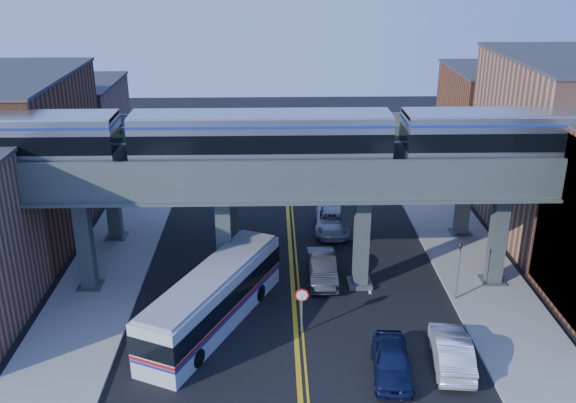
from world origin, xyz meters
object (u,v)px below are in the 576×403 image
object	(u,v)px
car_lane_c	(332,221)
transit_train	(261,139)
car_lane_a	(392,361)
transit_bus	(213,299)
traffic_signal	(458,265)
stop_sign	(302,303)
car_parked_curb	(451,350)
car_lane_d	(328,169)
car_lane_b	(322,268)

from	to	relation	value
car_lane_c	transit_train	bearing A→B (deg)	-116.19
car_lane_a	transit_bus	bearing A→B (deg)	157.18
car_lane_a	car_lane_c	distance (m)	16.79
traffic_signal	stop_sign	bearing A→B (deg)	-161.37
car_lane_a	car_parked_curb	distance (m)	3.10
transit_bus	car_lane_c	bearing A→B (deg)	-6.59
stop_sign	car_lane_d	distance (m)	24.21
car_lane_a	car_parked_curb	size ratio (longest dim) A/B	0.92
car_lane_a	car_lane_d	xyz separation A→B (m)	(-0.66, 27.64, 0.17)
transit_bus	car_lane_c	xyz separation A→B (m)	(7.43, 12.06, -0.79)
traffic_signal	car_lane_c	world-z (taller)	traffic_signal
transit_train	stop_sign	distance (m)	9.14
transit_train	car_lane_b	world-z (taller)	transit_train
transit_train	stop_sign	size ratio (longest dim) A/B	16.64
stop_sign	transit_bus	distance (m)	4.76
transit_train	car_lane_a	distance (m)	13.52
transit_bus	car_lane_d	world-z (taller)	transit_bus
car_lane_c	car_lane_b	bearing A→B (deg)	-95.18
traffic_signal	car_lane_d	distance (m)	21.71
car_lane_b	traffic_signal	bearing A→B (deg)	-20.40
transit_bus	car_parked_curb	xyz separation A→B (m)	(11.73, -3.94, -0.71)
traffic_signal	car_lane_b	distance (m)	8.04
car_lane_b	car_lane_d	size ratio (longest dim) A/B	0.74
car_lane_a	car_lane_d	bearing A→B (deg)	96.76
traffic_signal	car_parked_curb	bearing A→B (deg)	-107.01
car_lane_b	stop_sign	bearing A→B (deg)	-104.73
traffic_signal	transit_bus	xyz separation A→B (m)	(-13.55, -2.01, -0.79)
transit_train	car_parked_curb	distance (m)	14.69
car_lane_a	car_lane_d	distance (m)	27.65
transit_train	car_lane_d	xyz separation A→B (m)	(5.46, 18.96, -8.20)
stop_sign	car_lane_b	distance (m)	6.01
stop_sign	car_lane_c	world-z (taller)	stop_sign
car_lane_d	car_lane_b	bearing A→B (deg)	-103.14
transit_bus	car_lane_b	xyz separation A→B (m)	(6.15, 4.75, -0.73)
car_lane_a	car_lane_b	world-z (taller)	car_lane_b
stop_sign	car_lane_a	distance (m)	5.58
transit_train	car_lane_d	size ratio (longest dim) A/B	6.85
transit_train	car_lane_b	bearing A→B (deg)	11.79
stop_sign	car_lane_c	distance (m)	13.39
traffic_signal	transit_bus	distance (m)	13.72
transit_train	car_lane_d	distance (m)	21.36
stop_sign	transit_train	bearing A→B (deg)	112.27
car_lane_b	car_parked_curb	distance (m)	10.33
transit_bus	transit_train	bearing A→B (deg)	-7.92
car_parked_curb	traffic_signal	bearing A→B (deg)	-100.51
car_parked_curb	car_lane_c	bearing A→B (deg)	-68.46
transit_train	car_lane_c	distance (m)	12.61
car_lane_c	car_parked_curb	xyz separation A→B (m)	(4.30, -16.00, 0.08)
transit_bus	car_lane_b	world-z (taller)	transit_bus
transit_bus	car_lane_b	bearing A→B (deg)	-27.27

